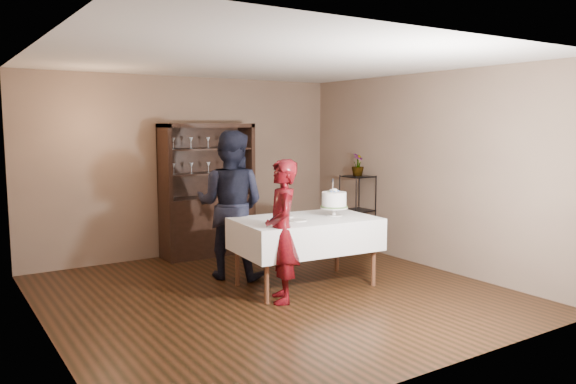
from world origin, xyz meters
name	(u,v)px	position (x,y,z in m)	size (l,w,h in m)	color
floor	(274,293)	(0.00, 0.00, 0.00)	(5.00, 5.00, 0.00)	black
ceiling	(273,61)	(0.00, 0.00, 2.70)	(5.00, 5.00, 0.00)	silver
back_wall	(188,166)	(0.00, 2.50, 1.35)	(5.00, 0.02, 2.70)	brown
wall_left	(41,195)	(-2.50, 0.00, 1.35)	(0.02, 5.00, 2.70)	brown
wall_right	(426,170)	(2.50, 0.00, 1.35)	(0.02, 5.00, 2.70)	brown
china_hutch	(208,212)	(0.20, 2.25, 0.66)	(1.40, 0.48, 2.00)	black
plant_etagere	(357,210)	(2.28, 1.20, 0.65)	(0.42, 0.42, 1.20)	black
cake_table	(305,234)	(0.49, 0.06, 0.65)	(1.77, 1.17, 0.85)	silver
woman	(282,231)	(-0.07, -0.29, 0.80)	(0.59, 0.38, 1.61)	#37050F
man	(230,205)	(-0.09, 0.92, 0.96)	(0.93, 0.72, 1.91)	black
cake	(334,201)	(0.89, 0.01, 1.04)	(0.39, 0.39, 0.47)	silver
plate_near	(298,220)	(0.30, -0.07, 0.86)	(0.19, 0.19, 0.01)	silver
plate_far	(287,217)	(0.34, 0.24, 0.86)	(0.16, 0.16, 0.01)	silver
potted_plant	(358,165)	(2.28, 1.21, 1.36)	(0.20, 0.20, 0.35)	#4A7035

